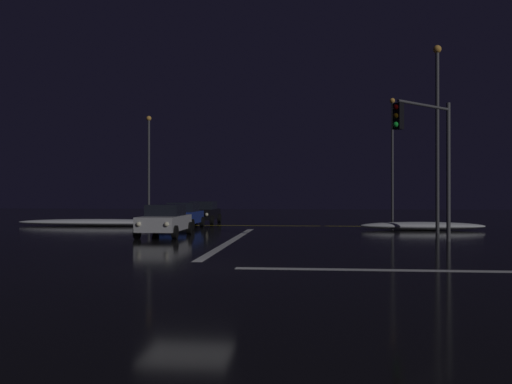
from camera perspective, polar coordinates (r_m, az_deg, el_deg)
The scene contains 12 objects.
ground at distance 15.97m, azimuth -7.10°, elevation -7.93°, with size 120.00×120.00×0.10m, color black.
stop_line_north at distance 24.95m, azimuth -2.47°, elevation -5.02°, with size 0.35×15.80×0.01m.
centre_line_ns at distance 36.45m, azimuth 0.07°, elevation -3.49°, with size 22.00×0.15×0.01m.
snow_bank_left_curb at distance 37.56m, azimuth -15.47°, elevation -3.05°, with size 11.72×1.50×0.44m.
snow_bank_right_curb at distance 33.41m, azimuth 16.80°, elevation -3.38°, with size 7.11×1.50×0.47m.
sedan_silver at distance 27.58m, azimuth -9.40°, elevation -2.89°, with size 2.02×4.33×1.57m.
sedan_blue at distance 33.91m, azimuth -7.58°, elevation -2.39°, with size 2.02×4.33×1.57m.
sedan_black at distance 39.14m, azimuth -5.48°, elevation -2.09°, with size 2.02×4.33×1.57m.
traffic_signal_ne at distance 24.52m, azimuth 17.35°, elevation 4.74°, with size 2.90×2.90×6.13m.
streetlamp_right_far at distance 46.86m, azimuth 13.92°, elevation 4.23°, with size 0.44×0.44×10.01m.
streetlamp_right_near at distance 31.19m, azimuth 18.24°, elevation 6.51°, with size 0.44×0.44×10.06m.
streetlamp_left_far at distance 48.31m, azimuth -11.02°, elevation 3.36°, with size 0.44×0.44×8.81m.
Camera 1 is at (3.46, -15.44, 2.10)m, focal length 38.69 mm.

